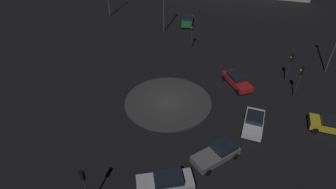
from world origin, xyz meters
name	(u,v)px	position (x,y,z in m)	size (l,w,h in m)	color
ground_plane	(168,102)	(0.00, 0.00, 0.00)	(116.50, 116.50, 0.00)	black
roundabout_island	(168,102)	(0.00, 0.00, 0.08)	(9.79, 9.79, 0.16)	#383838
car_red	(237,80)	(5.19, -7.39, 0.77)	(4.68, 3.88, 1.46)	red
car_white	(254,122)	(-2.02, -9.29, 0.71)	(4.40, 2.45, 1.35)	white
car_yellow	(333,125)	(-0.62, -16.85, 0.74)	(2.41, 4.46, 1.41)	gold
car_grey	(217,154)	(-6.94, -6.10, 0.70)	(4.37, 4.30, 1.33)	slate
car_green	(188,20)	(22.64, 1.81, 0.81)	(4.71, 2.40, 1.56)	#1E7238
car_silver	(166,181)	(-10.80, -2.38, 0.72)	(3.37, 4.85, 1.36)	silver
traffic_light_southeast	(290,62)	(7.60, -13.31, 2.76)	(0.37, 0.40, 3.86)	#2D2D2D
traffic_light_east	(192,31)	(13.88, -0.31, 2.70)	(0.36, 0.30, 3.78)	#2D2D2D
traffic_light_west	(84,181)	(-13.60, 2.82, 2.84)	(0.38, 0.34, 3.98)	#2D2D2D
traffic_light_south	(300,76)	(4.40, -13.94, 2.90)	(0.35, 0.39, 4.07)	#2D2D2D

